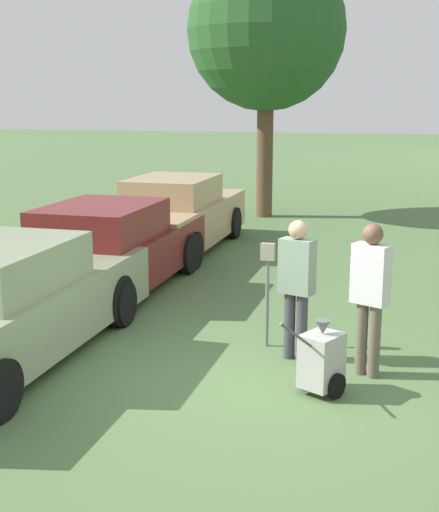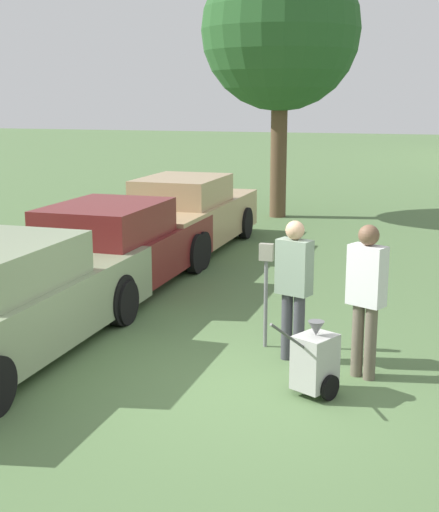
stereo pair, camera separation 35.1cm
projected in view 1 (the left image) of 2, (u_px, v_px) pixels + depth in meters
The scene contains 9 objects.
ground_plane at pixel (242, 387), 8.06m from camera, with size 120.00×120.00×0.00m, color #517042.
parked_car_sage at pixel (0, 305), 8.79m from camera, with size 2.06×5.15×1.50m.
parked_car_maroon at pixel (106, 252), 11.78m from camera, with size 1.97×5.26×1.52m.
parked_car_tan at pixel (176, 216), 15.13m from camera, with size 1.95×5.14×1.59m.
parking_meter at pixel (267, 275), 9.18m from camera, with size 0.18×0.09×1.38m.
person_worker at pixel (297, 281), 8.70m from camera, with size 0.47×0.34×1.76m.
person_supervisor at pixel (370, 290), 8.18m from camera, with size 0.47×0.38×1.81m.
equipment_cart at pixel (321, 360), 7.81m from camera, with size 0.63×0.97×1.00m.
shade_tree at pixel (266, 31), 18.62m from camera, with size 4.17×4.17×7.02m.
Camera 1 is at (1.74, -7.35, 3.19)m, focal length 50.00 mm.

